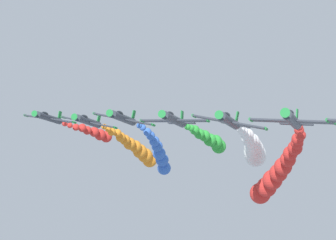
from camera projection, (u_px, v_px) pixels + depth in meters
The scene contains 12 objects.
airplane_left_inner at pixel (292, 119), 84.59m from camera, with size 9.56×10.35×2.39m.
smoke_trail_left_inner at pixel (275, 175), 111.09m from camera, with size 11.08×27.92×8.83m.
airplane_right_inner at pixel (229, 121), 95.19m from camera, with size 9.42×10.35×3.01m.
smoke_trail_right_inner at pixel (253, 149), 117.16m from camera, with size 3.97×23.36×4.29m.
airplane_left_outer at pixel (174, 119), 104.44m from camera, with size 9.57×10.35×2.34m.
smoke_trail_left_outer at pixel (211, 140), 120.82m from camera, with size 3.31×15.85×3.38m.
airplane_right_outer at pixel (123, 118), 113.61m from camera, with size 9.41×10.35×3.04m.
smoke_trail_right_outer at pixel (159, 154), 133.16m from camera, with size 3.10×19.83×7.03m.
airplane_trailing at pixel (88, 121), 124.33m from camera, with size 9.41×10.35×3.06m.
smoke_trail_trailing at pixel (137, 150), 143.48m from camera, with size 4.34×20.61×6.10m.
airplane_high_slot at pixel (48, 118), 133.31m from camera, with size 9.49×10.35×2.82m.
smoke_trail_high_slot at pixel (95, 133), 149.40m from camera, with size 4.38×15.69×2.79m.
Camera 1 is at (-28.77, 99.42, 107.49)m, focal length 83.04 mm.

